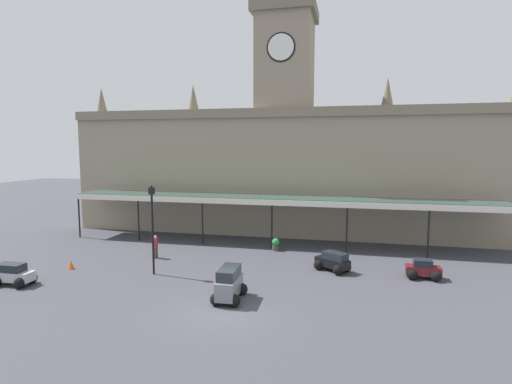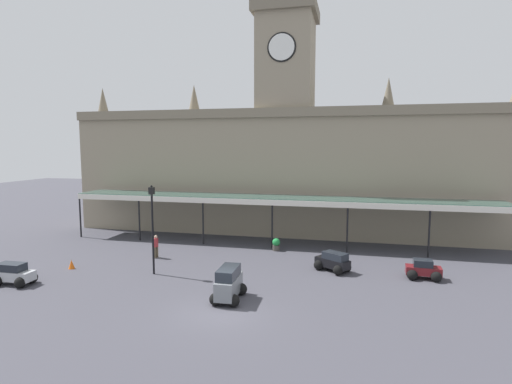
{
  "view_description": "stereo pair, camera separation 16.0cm",
  "coord_description": "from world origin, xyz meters",
  "px_view_note": "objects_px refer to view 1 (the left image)",
  "views": [
    {
      "loc": [
        5.9,
        -18.41,
        8.05
      ],
      "look_at": [
        0.0,
        7.1,
        5.11
      ],
      "focal_mm": 28.46,
      "sensor_mm": 36.0,
      "label": 1
    },
    {
      "loc": [
        6.06,
        -18.38,
        8.05
      ],
      "look_at": [
        0.0,
        7.1,
        5.11
      ],
      "focal_mm": 28.46,
      "sensor_mm": 36.0,
      "label": 2
    }
  ],
  "objects_px": {
    "victorian_lamppost": "(152,220)",
    "planter_forecourt_centre": "(276,244)",
    "car_maroon_sedan": "(423,270)",
    "car_silver_estate": "(14,276)",
    "car_black_estate": "(333,262)",
    "pedestrian_crossing_forecourt": "(156,246)",
    "traffic_cone": "(71,265)",
    "car_grey_van": "(229,285)"
  },
  "relations": [
    {
      "from": "car_black_estate",
      "to": "pedestrian_crossing_forecourt",
      "type": "xyz_separation_m",
      "value": [
        -12.65,
        0.24,
        0.34
      ]
    },
    {
      "from": "victorian_lamppost",
      "to": "planter_forecourt_centre",
      "type": "xyz_separation_m",
      "value": [
        6.49,
        7.55,
        -2.98
      ]
    },
    {
      "from": "car_black_estate",
      "to": "car_maroon_sedan",
      "type": "bearing_deg",
      "value": -2.85
    },
    {
      "from": "car_grey_van",
      "to": "traffic_cone",
      "type": "bearing_deg",
      "value": 166.31
    },
    {
      "from": "pedestrian_crossing_forecourt",
      "to": "victorian_lamppost",
      "type": "xyz_separation_m",
      "value": [
        1.62,
        -3.48,
        2.56
      ]
    },
    {
      "from": "pedestrian_crossing_forecourt",
      "to": "planter_forecourt_centre",
      "type": "relative_size",
      "value": 1.74
    },
    {
      "from": "car_silver_estate",
      "to": "car_black_estate",
      "type": "height_order",
      "value": "same"
    },
    {
      "from": "car_silver_estate",
      "to": "planter_forecourt_centre",
      "type": "height_order",
      "value": "car_silver_estate"
    },
    {
      "from": "car_silver_estate",
      "to": "victorian_lamppost",
      "type": "bearing_deg",
      "value": 27.68
    },
    {
      "from": "car_silver_estate",
      "to": "traffic_cone",
      "type": "height_order",
      "value": "car_silver_estate"
    },
    {
      "from": "victorian_lamppost",
      "to": "planter_forecourt_centre",
      "type": "distance_m",
      "value": 10.39
    },
    {
      "from": "car_maroon_sedan",
      "to": "victorian_lamppost",
      "type": "height_order",
      "value": "victorian_lamppost"
    },
    {
      "from": "car_silver_estate",
      "to": "planter_forecourt_centre",
      "type": "xyz_separation_m",
      "value": [
        13.51,
        11.23,
        -0.07
      ]
    },
    {
      "from": "traffic_cone",
      "to": "car_black_estate",
      "type": "bearing_deg",
      "value": 11.6
    },
    {
      "from": "traffic_cone",
      "to": "planter_forecourt_centre",
      "type": "height_order",
      "value": "planter_forecourt_centre"
    },
    {
      "from": "victorian_lamppost",
      "to": "planter_forecourt_centre",
      "type": "height_order",
      "value": "victorian_lamppost"
    },
    {
      "from": "pedestrian_crossing_forecourt",
      "to": "planter_forecourt_centre",
      "type": "distance_m",
      "value": 9.08
    },
    {
      "from": "car_grey_van",
      "to": "car_maroon_sedan",
      "type": "bearing_deg",
      "value": 29.87
    },
    {
      "from": "car_black_estate",
      "to": "traffic_cone",
      "type": "bearing_deg",
      "value": -168.4
    },
    {
      "from": "planter_forecourt_centre",
      "to": "car_black_estate",
      "type": "bearing_deg",
      "value": -43.5
    },
    {
      "from": "victorian_lamppost",
      "to": "planter_forecourt_centre",
      "type": "bearing_deg",
      "value": 49.32
    },
    {
      "from": "traffic_cone",
      "to": "car_maroon_sedan",
      "type": "bearing_deg",
      "value": 8.14
    },
    {
      "from": "car_black_estate",
      "to": "car_grey_van",
      "type": "bearing_deg",
      "value": -128.89
    },
    {
      "from": "car_grey_van",
      "to": "victorian_lamppost",
      "type": "distance_m",
      "value": 7.19
    },
    {
      "from": "car_silver_estate",
      "to": "planter_forecourt_centre",
      "type": "relative_size",
      "value": 2.36
    },
    {
      "from": "victorian_lamppost",
      "to": "car_silver_estate",
      "type": "bearing_deg",
      "value": -152.32
    },
    {
      "from": "car_silver_estate",
      "to": "pedestrian_crossing_forecourt",
      "type": "bearing_deg",
      "value": 52.94
    },
    {
      "from": "car_silver_estate",
      "to": "victorian_lamppost",
      "type": "height_order",
      "value": "victorian_lamppost"
    },
    {
      "from": "car_maroon_sedan",
      "to": "victorian_lamppost",
      "type": "relative_size",
      "value": 0.37
    },
    {
      "from": "car_maroon_sedan",
      "to": "pedestrian_crossing_forecourt",
      "type": "height_order",
      "value": "pedestrian_crossing_forecourt"
    },
    {
      "from": "car_grey_van",
      "to": "car_maroon_sedan",
      "type": "distance_m",
      "value": 12.17
    },
    {
      "from": "car_black_estate",
      "to": "car_maroon_sedan",
      "type": "xyz_separation_m",
      "value": [
        5.44,
        -0.27,
        -0.06
      ]
    },
    {
      "from": "car_silver_estate",
      "to": "pedestrian_crossing_forecourt",
      "type": "height_order",
      "value": "pedestrian_crossing_forecourt"
    },
    {
      "from": "car_silver_estate",
      "to": "victorian_lamppost",
      "type": "xyz_separation_m",
      "value": [
        7.03,
        3.69,
        2.9
      ]
    },
    {
      "from": "pedestrian_crossing_forecourt",
      "to": "victorian_lamppost",
      "type": "bearing_deg",
      "value": -65.03
    },
    {
      "from": "car_silver_estate",
      "to": "car_black_estate",
      "type": "distance_m",
      "value": 19.34
    },
    {
      "from": "car_black_estate",
      "to": "victorian_lamppost",
      "type": "height_order",
      "value": "victorian_lamppost"
    },
    {
      "from": "car_maroon_sedan",
      "to": "traffic_cone",
      "type": "xyz_separation_m",
      "value": [
        -22.31,
        -3.19,
        -0.21
      ]
    },
    {
      "from": "traffic_cone",
      "to": "planter_forecourt_centre",
      "type": "bearing_deg",
      "value": 32.23
    },
    {
      "from": "pedestrian_crossing_forecourt",
      "to": "victorian_lamppost",
      "type": "distance_m",
      "value": 4.61
    },
    {
      "from": "car_maroon_sedan",
      "to": "traffic_cone",
      "type": "relative_size",
      "value": 3.54
    },
    {
      "from": "car_maroon_sedan",
      "to": "planter_forecourt_centre",
      "type": "distance_m",
      "value": 10.99
    }
  ]
}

